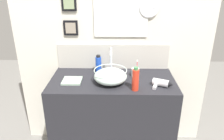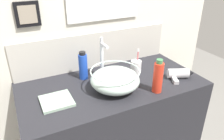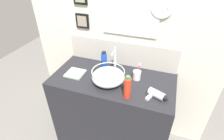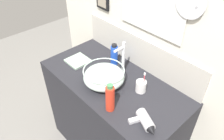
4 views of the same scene
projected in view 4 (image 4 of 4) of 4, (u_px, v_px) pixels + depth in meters
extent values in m
cube|color=#232328|center=(112.00, 119.00, 1.97)|extent=(1.20, 0.59, 0.93)
cube|color=silver|center=(144.00, 33.00, 1.68)|extent=(2.07, 0.06, 2.43)
cube|color=beige|center=(139.00, 52.00, 1.75)|extent=(1.18, 0.02, 0.27)
cube|color=white|center=(153.00, 0.00, 1.43)|extent=(0.48, 0.01, 0.40)
cube|color=white|center=(152.00, 0.00, 1.43)|extent=(0.54, 0.01, 0.46)
cylinder|color=silver|center=(190.00, 3.00, 1.23)|extent=(0.19, 0.01, 0.19)
cylinder|color=silver|center=(199.00, 5.00, 1.21)|extent=(0.01, 0.06, 0.01)
cube|color=black|center=(103.00, 0.00, 1.81)|extent=(0.14, 0.02, 0.15)
cube|color=gray|center=(102.00, 1.00, 1.80)|extent=(0.10, 0.01, 0.11)
ellipsoid|color=silver|center=(104.00, 77.00, 1.62)|extent=(0.31, 0.31, 0.13)
torus|color=silver|center=(104.00, 70.00, 1.58)|extent=(0.31, 0.31, 0.01)
torus|color=#B2B7BC|center=(104.00, 83.00, 1.65)|extent=(0.12, 0.12, 0.01)
cylinder|color=silver|center=(123.00, 60.00, 1.68)|extent=(0.02, 0.02, 0.25)
cylinder|color=silver|center=(119.00, 49.00, 1.59)|extent=(0.02, 0.09, 0.02)
cylinder|color=silver|center=(124.00, 44.00, 1.60)|extent=(0.02, 0.02, 0.03)
cylinder|color=silver|center=(145.00, 120.00, 1.34)|extent=(0.16, 0.12, 0.07)
cone|color=black|center=(152.00, 132.00, 1.28)|extent=(0.06, 0.07, 0.06)
cube|color=silver|center=(135.00, 120.00, 1.37)|extent=(0.06, 0.09, 0.02)
cylinder|color=white|center=(141.00, 86.00, 1.57)|extent=(0.08, 0.08, 0.09)
cylinder|color=#D83F4C|center=(144.00, 83.00, 1.54)|extent=(0.01, 0.01, 0.15)
cube|color=white|center=(145.00, 74.00, 1.49)|extent=(0.01, 0.01, 0.02)
cylinder|color=red|center=(110.00, 99.00, 1.40)|extent=(0.06, 0.06, 0.19)
cylinder|color=#3F7F4C|center=(110.00, 86.00, 1.33)|extent=(0.04, 0.04, 0.03)
cylinder|color=blue|center=(114.00, 56.00, 1.79)|extent=(0.06, 0.06, 0.17)
cylinder|color=black|center=(114.00, 46.00, 1.73)|extent=(0.04, 0.04, 0.02)
cube|color=#99B29E|center=(78.00, 61.00, 1.87)|extent=(0.18, 0.17, 0.02)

